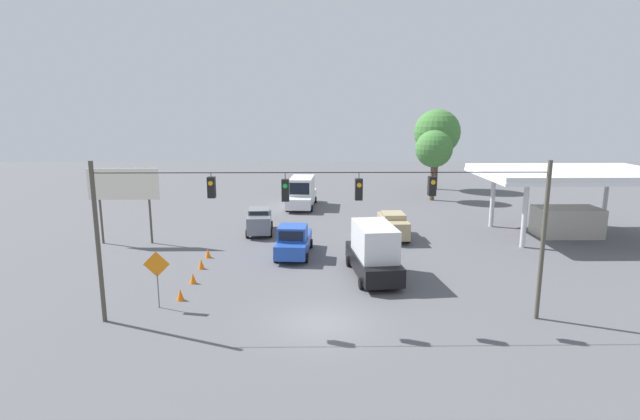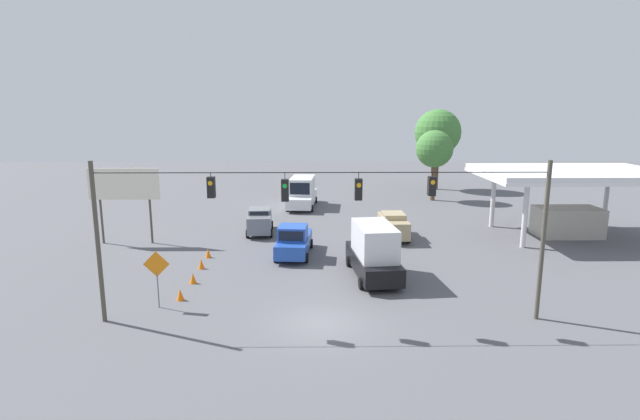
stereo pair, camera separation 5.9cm
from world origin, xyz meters
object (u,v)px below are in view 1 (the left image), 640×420
Objects in this scene: traffic_cone_nearest at (180,295)px; traffic_cone_second at (193,278)px; pickup_truck_blue_withflow_mid at (294,241)px; box_truck_black_crossing_near at (374,251)px; tree_horizon_right at (434,149)px; traffic_cone_third at (201,264)px; tree_horizon_left at (437,133)px; sedan_tan_oncoming_far at (393,225)px; sedan_grey_withflow_far at (260,220)px; roadside_billboard at (124,188)px; overhead_signal_span at (321,219)px; gas_station at (570,188)px; traffic_cone_fourth at (208,253)px; work_zone_sign at (157,269)px; box_truck_white_withflow_deep at (302,192)px.

traffic_cone_second is at bearing -91.35° from traffic_cone_nearest.
pickup_truck_blue_withflow_mid reaches higher than traffic_cone_second.
box_truck_black_crossing_near is 0.86× the size of tree_horizon_right.
box_truck_black_crossing_near is 10.43m from traffic_cone_third.
traffic_cone_third is 0.06× the size of tree_horizon_left.
sedan_grey_withflow_far is at bearing -9.36° from sedan_tan_oncoming_far.
sedan_tan_oncoming_far is at bearing -142.55° from traffic_cone_second.
roadside_billboard is 30.93m from tree_horizon_right.
tree_horizon_right is (-19.38, -22.72, 5.05)m from traffic_cone_third.
box_truck_black_crossing_near reaches higher than sedan_tan_oncoming_far.
pickup_truck_blue_withflow_mid is at bearing 55.26° from tree_horizon_right.
tree_horizon_left is at bearing -131.56° from sedan_grey_withflow_far.
overhead_signal_span is 2.73× the size of tree_horizon_right.
sedan_grey_withflow_far is 11.65m from traffic_cone_second.
traffic_cone_third is 37.44m from tree_horizon_left.
traffic_cone_nearest is at bearing 58.58° from tree_horizon_left.
tree_horizon_right is at bearing -110.58° from box_truck_black_crossing_near.
gas_station is 16.64m from tree_horizon_right.
tree_horizon_right is at bearing -130.46° from traffic_cone_third.
pickup_truck_blue_withflow_mid reaches higher than traffic_cone_fourth.
traffic_cone_third is (12.75, 7.11, -0.70)m from sedan_tan_oncoming_far.
sedan_grey_withflow_far reaches higher than traffic_cone_second.
sedan_grey_withflow_far is 10.09m from roadside_billboard.
sedan_grey_withflow_far is 0.33× the size of gas_station.
work_zone_sign is at bearing 44.14° from sedan_tan_oncoming_far.
traffic_cone_fourth is at bearing 52.15° from tree_horizon_left.
work_zone_sign is at bearing 77.08° from sedan_grey_withflow_far.
overhead_signal_span reaches higher than pickup_truck_blue_withflow_mid.
gas_station is (-15.83, -9.22, 2.18)m from box_truck_black_crossing_near.
pickup_truck_blue_withflow_mid is at bearing 13.29° from gas_station.
box_truck_white_withflow_deep is (4.52, -21.03, -0.10)m from box_truck_black_crossing_near.
gas_station is 1.82× the size of tree_horizon_right.
tree_horizon_left is (4.60, -22.44, 3.01)m from gas_station.
tree_horizon_right is (-12.26, -30.27, 0.59)m from overhead_signal_span.
pickup_truck_blue_withflow_mid reaches higher than traffic_cone_third.
overhead_signal_span is 7.40m from box_truck_black_crossing_near.
gas_station reaches higher than work_zone_sign.
traffic_cone_third and traffic_cone_fourth have the same top height.
box_truck_white_withflow_deep is at bearing 34.01° from tree_horizon_left.
overhead_signal_span is 32.66m from tree_horizon_right.
traffic_cone_nearest and traffic_cone_second have the same top height.
pickup_truck_blue_withflow_mid is 21.29m from gas_station.
tree_horizon_left is at bearing -110.83° from sedan_tan_oncoming_far.
tree_horizon_left is at bearing -110.90° from overhead_signal_span.
overhead_signal_span is 3.16× the size of box_truck_black_crossing_near.
sedan_tan_oncoming_far is at bearing 1.94° from gas_station.
pickup_truck_blue_withflow_mid is 12.87m from roadside_billboard.
traffic_cone_nearest is 1.00× the size of traffic_cone_second.
box_truck_white_withflow_deep is 0.97× the size of tree_horizon_right.
overhead_signal_span is 11.29m from traffic_cone_third.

